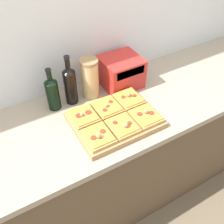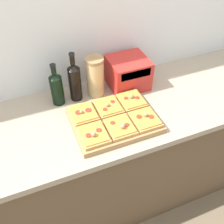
% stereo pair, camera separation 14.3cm
% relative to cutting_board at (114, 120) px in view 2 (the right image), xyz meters
% --- Properties ---
extents(wall_back, '(6.00, 0.06, 2.50)m').
position_rel_cutting_board_xyz_m(wall_back, '(0.01, 0.45, 0.34)').
color(wall_back, silver).
rests_on(wall_back, ground_plane).
extents(kitchen_counter, '(2.63, 0.67, 0.90)m').
position_rel_cutting_board_xyz_m(kitchen_counter, '(0.01, 0.10, -0.46)').
color(kitchen_counter, brown).
rests_on(kitchen_counter, ground_plane).
extents(cutting_board, '(0.46, 0.35, 0.03)m').
position_rel_cutting_board_xyz_m(cutting_board, '(0.00, 0.00, 0.00)').
color(cutting_board, '#A37A4C').
rests_on(cutting_board, kitchen_counter).
extents(pizza_slice_back_left, '(0.14, 0.16, 0.05)m').
position_rel_cutting_board_xyz_m(pizza_slice_back_left, '(-0.15, 0.08, 0.03)').
color(pizza_slice_back_left, tan).
rests_on(pizza_slice_back_left, cutting_board).
extents(pizza_slice_back_center, '(0.14, 0.16, 0.05)m').
position_rel_cutting_board_xyz_m(pizza_slice_back_center, '(-0.00, 0.08, 0.03)').
color(pizza_slice_back_center, tan).
rests_on(pizza_slice_back_center, cutting_board).
extents(pizza_slice_back_right, '(0.14, 0.16, 0.05)m').
position_rel_cutting_board_xyz_m(pizza_slice_back_right, '(0.15, 0.08, 0.03)').
color(pizza_slice_back_right, tan).
rests_on(pizza_slice_back_right, cutting_board).
extents(pizza_slice_front_left, '(0.14, 0.16, 0.05)m').
position_rel_cutting_board_xyz_m(pizza_slice_front_left, '(-0.15, -0.08, 0.03)').
color(pizza_slice_front_left, tan).
rests_on(pizza_slice_front_left, cutting_board).
extents(pizza_slice_front_center, '(0.14, 0.16, 0.06)m').
position_rel_cutting_board_xyz_m(pizza_slice_front_center, '(0.00, -0.08, 0.03)').
color(pizza_slice_front_center, tan).
rests_on(pizza_slice_front_center, cutting_board).
extents(pizza_slice_front_right, '(0.14, 0.16, 0.05)m').
position_rel_cutting_board_xyz_m(pizza_slice_front_right, '(0.15, -0.08, 0.03)').
color(pizza_slice_front_right, tan).
rests_on(pizza_slice_front_right, cutting_board).
extents(olive_oil_bottle, '(0.07, 0.07, 0.26)m').
position_rel_cutting_board_xyz_m(olive_oil_bottle, '(-0.24, 0.28, 0.09)').
color(olive_oil_bottle, black).
rests_on(olive_oil_bottle, kitchen_counter).
extents(wine_bottle, '(0.07, 0.07, 0.31)m').
position_rel_cutting_board_xyz_m(wine_bottle, '(-0.13, 0.28, 0.11)').
color(wine_bottle, black).
rests_on(wine_bottle, kitchen_counter).
extents(grain_jar_tall, '(0.11, 0.11, 0.25)m').
position_rel_cutting_board_xyz_m(grain_jar_tall, '(-0.01, 0.28, 0.11)').
color(grain_jar_tall, tan).
rests_on(grain_jar_tall, kitchen_counter).
extents(toaster_oven, '(0.26, 0.22, 0.19)m').
position_rel_cutting_board_xyz_m(toaster_oven, '(0.21, 0.28, 0.08)').
color(toaster_oven, red).
rests_on(toaster_oven, kitchen_counter).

